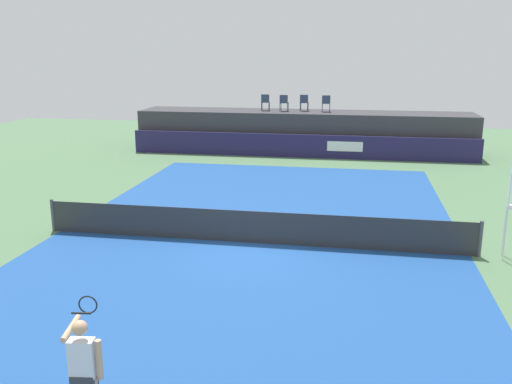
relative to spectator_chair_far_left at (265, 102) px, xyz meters
name	(u,v)px	position (x,y,z in m)	size (l,w,h in m)	color
ground_plane	(268,214)	(2.14, -12.38, -2.69)	(48.00, 48.00, 0.00)	#4C704C
court_inner	(252,243)	(2.14, -15.38, -2.69)	(12.00, 22.00, 0.00)	#1C478C
sponsor_wall	(300,146)	(2.15, -1.88, -2.09)	(18.00, 0.22, 1.20)	#231E4C
spectator_platform	(303,132)	(2.14, -0.08, -1.59)	(18.00, 2.80, 2.20)	#38383D
spectator_chair_far_left	(265,102)	(0.00, 0.00, 0.00)	(0.47, 0.47, 0.89)	#2D3D56
spectator_chair_left	(284,102)	(1.05, -0.17, 0.00)	(0.45, 0.45, 0.89)	#2D3D56
spectator_chair_center	(304,102)	(2.12, 0.12, 0.00)	(0.44, 0.44, 0.89)	#2D3D56
spectator_chair_right	(326,103)	(3.32, -0.08, 0.00)	(0.46, 0.46, 0.89)	#2D3D56
umpire_chair	(512,201)	(9.03, -15.36, -1.11)	(0.52, 0.52, 2.76)	white
tennis_net	(252,227)	(2.14, -15.38, -2.22)	(12.40, 0.02, 0.95)	#2D2D2D
net_post_near	(53,215)	(-4.06, -15.38, -2.19)	(0.10, 0.10, 1.00)	#4C4C51
net_post_far	(480,239)	(8.34, -15.38, -2.19)	(0.10, 0.10, 1.00)	#4C4C51
tennis_player	(84,372)	(1.30, -23.80, -1.73)	(0.80, 1.12, 1.77)	white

